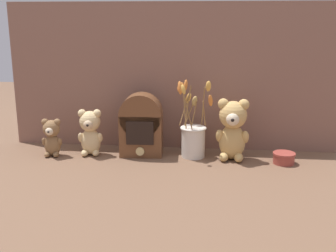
# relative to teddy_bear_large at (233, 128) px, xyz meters

# --- Properties ---
(ground_plane) EXTENTS (4.00, 4.00, 0.00)m
(ground_plane) POSITION_rel_teddy_bear_large_xyz_m (-0.27, -0.02, -0.13)
(ground_plane) COLOR brown
(backdrop_wall) EXTENTS (1.46, 0.02, 0.64)m
(backdrop_wall) POSITION_rel_teddy_bear_large_xyz_m (-0.27, 0.15, 0.19)
(backdrop_wall) COLOR #845B4C
(backdrop_wall) RESTS_ON ground
(teddy_bear_large) EXTENTS (0.14, 0.13, 0.26)m
(teddy_bear_large) POSITION_rel_teddy_bear_large_xyz_m (0.00, 0.00, 0.00)
(teddy_bear_large) COLOR tan
(teddy_bear_large) RESTS_ON ground
(teddy_bear_medium) EXTENTS (0.11, 0.10, 0.20)m
(teddy_bear_medium) POSITION_rel_teddy_bear_large_xyz_m (-0.60, -0.00, -0.03)
(teddy_bear_medium) COLOR #DBBC84
(teddy_bear_medium) RESTS_ON ground
(teddy_bear_small) EXTENTS (0.09, 0.08, 0.16)m
(teddy_bear_small) POSITION_rel_teddy_bear_large_xyz_m (-0.76, -0.04, -0.05)
(teddy_bear_small) COLOR olive
(teddy_bear_small) RESTS_ON ground
(flower_vase) EXTENTS (0.17, 0.16, 0.33)m
(flower_vase) POSITION_rel_teddy_bear_large_xyz_m (-0.16, 0.02, -0.04)
(flower_vase) COLOR silver
(flower_vase) RESTS_ON ground
(vintage_radio) EXTENTS (0.18, 0.11, 0.27)m
(vintage_radio) POSITION_rel_teddy_bear_large_xyz_m (-0.38, 0.02, 0.00)
(vintage_radio) COLOR brown
(vintage_radio) RESTS_ON ground
(decorative_tin_tall) EXTENTS (0.09, 0.09, 0.05)m
(decorative_tin_tall) POSITION_rel_teddy_bear_large_xyz_m (0.21, -0.03, -0.11)
(decorative_tin_tall) COLOR #993D33
(decorative_tin_tall) RESTS_ON ground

